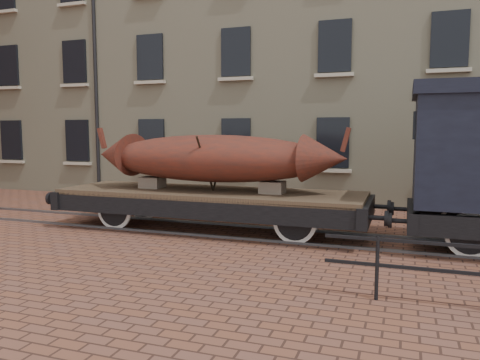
% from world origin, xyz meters
% --- Properties ---
extents(ground, '(90.00, 90.00, 0.00)m').
position_xyz_m(ground, '(0.00, 0.00, 0.00)').
color(ground, brown).
extents(warehouse_cream, '(40.00, 10.19, 14.00)m').
position_xyz_m(warehouse_cream, '(3.00, 9.99, 7.00)').
color(warehouse_cream, beige).
rests_on(warehouse_cream, ground).
extents(rail_track, '(30.00, 1.52, 0.06)m').
position_xyz_m(rail_track, '(0.00, 0.00, 0.03)').
color(rail_track, '#59595E').
rests_on(rail_track, ground).
extents(flatcar_wagon, '(8.95, 2.43, 1.35)m').
position_xyz_m(flatcar_wagon, '(-1.42, -0.00, 0.84)').
color(flatcar_wagon, brown).
rests_on(flatcar_wagon, ground).
extents(iron_boat, '(6.93, 2.02, 1.64)m').
position_xyz_m(iron_boat, '(-1.32, 0.00, 1.90)').
color(iron_boat, maroon).
rests_on(iron_boat, flatcar_wagon).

